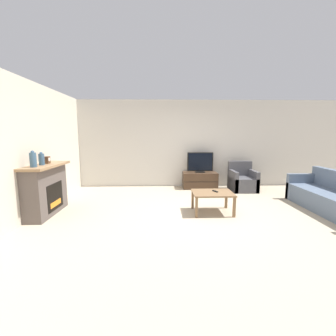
# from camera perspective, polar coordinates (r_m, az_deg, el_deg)

# --- Properties ---
(ground_plane) EXTENTS (24.00, 24.00, 0.00)m
(ground_plane) POSITION_cam_1_polar(r_m,az_deg,el_deg) (4.91, 8.55, -11.15)
(ground_plane) COLOR tan
(wall_back) EXTENTS (12.00, 0.06, 2.70)m
(wall_back) POSITION_cam_1_polar(r_m,az_deg,el_deg) (7.16, 5.22, 6.13)
(wall_back) COLOR beige
(wall_back) RESTS_ON ground
(wall_left) EXTENTS (0.06, 12.00, 2.70)m
(wall_left) POSITION_cam_1_polar(r_m,az_deg,el_deg) (5.25, -31.45, 4.06)
(wall_left) COLOR beige
(wall_left) RESTS_ON ground
(fireplace) EXTENTS (0.48, 1.29, 1.04)m
(fireplace) POSITION_cam_1_polar(r_m,az_deg,el_deg) (5.28, -28.62, -4.71)
(fireplace) COLOR #564C47
(fireplace) RESTS_ON ground
(mantel_vase_left) EXTENTS (0.12, 0.12, 0.31)m
(mantel_vase_left) POSITION_cam_1_polar(r_m,az_deg,el_deg) (4.83, -31.07, 1.88)
(mantel_vase_left) COLOR #385670
(mantel_vase_left) RESTS_ON fireplace
(mantel_vase_centre_left) EXTENTS (0.11, 0.11, 0.26)m
(mantel_vase_centre_left) POSITION_cam_1_polar(r_m,az_deg,el_deg) (5.09, -29.45, 2.02)
(mantel_vase_centre_left) COLOR #385670
(mantel_vase_centre_left) RESTS_ON fireplace
(mantel_clock) EXTENTS (0.08, 0.11, 0.15)m
(mantel_clock) POSITION_cam_1_polar(r_m,az_deg,el_deg) (5.29, -28.28, 1.81)
(mantel_clock) COLOR brown
(mantel_clock) RESTS_ON fireplace
(tv_stand) EXTENTS (1.04, 0.52, 0.49)m
(tv_stand) POSITION_cam_1_polar(r_m,az_deg,el_deg) (7.02, 8.08, -3.08)
(tv_stand) COLOR #422D1E
(tv_stand) RESTS_ON ground
(tv) EXTENTS (0.79, 0.18, 0.62)m
(tv) POSITION_cam_1_polar(r_m,az_deg,el_deg) (6.93, 8.18, 1.25)
(tv) COLOR black
(tv) RESTS_ON tv_stand
(armchair) EXTENTS (0.70, 0.76, 0.84)m
(armchair) POSITION_cam_1_polar(r_m,az_deg,el_deg) (7.02, 18.36, -3.13)
(armchair) COLOR #4C4C51
(armchair) RESTS_ON ground
(coffee_table) EXTENTS (0.84, 0.65, 0.44)m
(coffee_table) POSITION_cam_1_polar(r_m,az_deg,el_deg) (4.85, 11.24, -6.73)
(coffee_table) COLOR brown
(coffee_table) RESTS_ON ground
(remote) EXTENTS (0.10, 0.15, 0.02)m
(remote) POSITION_cam_1_polar(r_m,az_deg,el_deg) (4.89, 11.89, -5.78)
(remote) COLOR black
(remote) RESTS_ON coffee_table
(couch) EXTENTS (0.81, 2.16, 0.84)m
(couch) POSITION_cam_1_polar(r_m,az_deg,el_deg) (5.97, 36.62, -6.37)
(couch) COLOR slate
(couch) RESTS_ON ground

